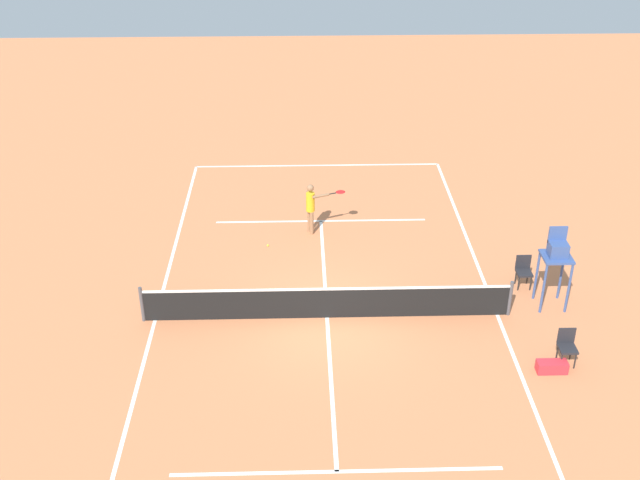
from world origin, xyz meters
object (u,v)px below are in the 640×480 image
object	(u,v)px
tennis_ball	(268,245)
equipment_bag	(552,367)
courtside_chair_near	(567,345)
courtside_chair_mid	(524,270)
umpire_chair	(557,256)
player_serving	(312,204)

from	to	relation	value
tennis_ball	equipment_bag	distance (m)	9.78
courtside_chair_near	courtside_chair_mid	size ratio (longest dim) A/B	1.00
umpire_chair	courtside_chair_mid	distance (m)	1.57
tennis_ball	courtside_chair_mid	xyz separation A→B (m)	(-7.55, 2.55, 0.50)
umpire_chair	equipment_bag	size ratio (longest dim) A/B	3.17
courtside_chair_mid	equipment_bag	distance (m)	4.02
player_serving	tennis_ball	bearing A→B (deg)	-80.42
player_serving	equipment_bag	distance (m)	9.49
player_serving	umpire_chair	bearing A→B (deg)	33.81
umpire_chair	player_serving	bearing A→B (deg)	-34.00
player_serving	umpire_chair	xyz separation A→B (m)	(-6.61, 4.46, 0.56)
courtside_chair_near	equipment_bag	bearing A→B (deg)	40.32
courtside_chair_near	equipment_bag	xyz separation A→B (m)	(0.43, 0.37, -0.38)
courtside_chair_near	courtside_chair_mid	bearing A→B (deg)	-87.48
umpire_chair	equipment_bag	xyz separation A→B (m)	(0.78, 2.98, -1.46)
player_serving	tennis_ball	world-z (taller)	player_serving
courtside_chair_mid	player_serving	bearing A→B (deg)	-29.39
umpire_chair	courtside_chair_mid	world-z (taller)	umpire_chair
umpire_chair	courtside_chair_near	bearing A→B (deg)	82.41
player_serving	equipment_bag	bearing A→B (deg)	15.92
player_serving	courtside_chair_mid	world-z (taller)	player_serving
courtside_chair_near	equipment_bag	distance (m)	0.69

